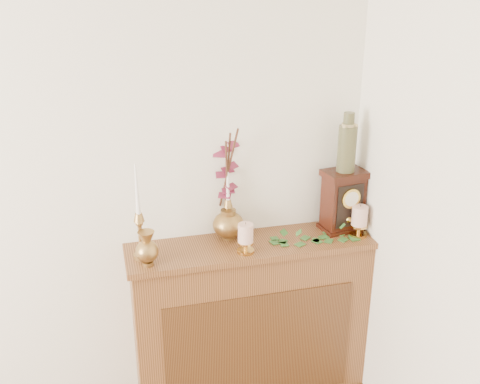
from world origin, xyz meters
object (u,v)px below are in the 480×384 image
object	(u,v)px
candlestick_left	(140,228)
bud_vase	(147,249)
candlestick_center	(228,212)
ceramic_vase	(347,145)
ginger_jar	(227,187)
mantel_clock	(343,201)

from	to	relation	value
candlestick_left	bud_vase	bearing A→B (deg)	-74.76
candlestick_center	ceramic_vase	bearing A→B (deg)	-5.24
ginger_jar	mantel_clock	size ratio (longest dim) A/B	1.81
candlestick_left	bud_vase	distance (m)	0.11
bud_vase	candlestick_left	bearing A→B (deg)	105.24
bud_vase	candlestick_center	bearing A→B (deg)	24.05
candlestick_center	ceramic_vase	size ratio (longest dim) A/B	1.40
ceramic_vase	mantel_clock	bearing A→B (deg)	-82.12
candlestick_left	candlestick_center	world-z (taller)	candlestick_left
bud_vase	mantel_clock	xyz separation A→B (m)	(1.01, 0.13, 0.07)
candlestick_left	bud_vase	xyz separation A→B (m)	(0.02, -0.08, -0.07)
candlestick_left	candlestick_center	distance (m)	0.46
candlestick_center	ceramic_vase	world-z (taller)	ceramic_vase
candlestick_center	ginger_jar	bearing A→B (deg)	83.78
ceramic_vase	ginger_jar	bearing A→B (deg)	171.83
candlestick_left	bud_vase	world-z (taller)	candlestick_left
bud_vase	ceramic_vase	world-z (taller)	ceramic_vase
ginger_jar	ceramic_vase	xyz separation A→B (m)	(0.59, -0.08, 0.19)
mantel_clock	ginger_jar	bearing A→B (deg)	163.68
candlestick_center	mantel_clock	size ratio (longest dim) A/B	1.30
candlestick_center	bud_vase	xyz separation A→B (m)	(-0.42, -0.19, -0.05)
ceramic_vase	bud_vase	bearing A→B (deg)	-172.45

